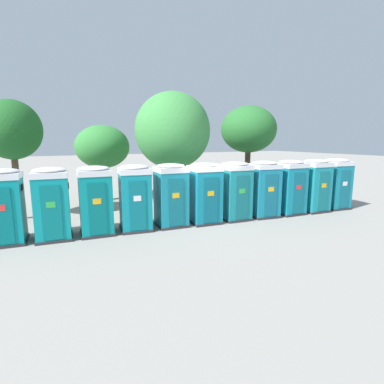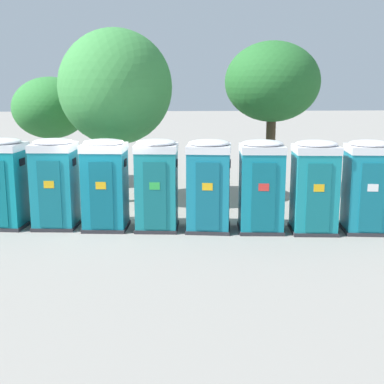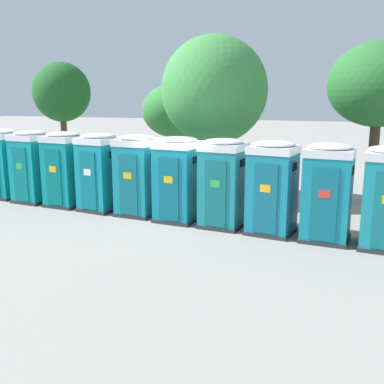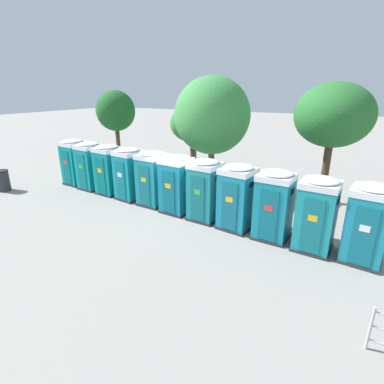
% 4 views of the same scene
% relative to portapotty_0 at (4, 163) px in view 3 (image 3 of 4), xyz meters
% --- Properties ---
extents(ground_plane, '(120.00, 120.00, 0.00)m').
position_rel_portapotty_0_xyz_m(ground_plane, '(7.23, -0.55, -1.28)').
color(ground_plane, gray).
extents(portapotty_0, '(1.28, 1.30, 2.54)m').
position_rel_portapotty_0_xyz_m(portapotty_0, '(0.00, 0.00, 0.00)').
color(portapotty_0, '#2D2D33').
rests_on(portapotty_0, ground).
extents(portapotty_1, '(1.29, 1.31, 2.54)m').
position_rel_portapotty_0_xyz_m(portapotty_1, '(1.43, -0.23, -0.00)').
color(portapotty_1, '#2D2D33').
rests_on(portapotty_1, ground).
extents(portapotty_2, '(1.26, 1.29, 2.54)m').
position_rel_portapotty_0_xyz_m(portapotty_2, '(2.88, -0.36, 0.00)').
color(portapotty_2, '#2D2D33').
rests_on(portapotty_2, ground).
extents(portapotty_3, '(1.33, 1.36, 2.54)m').
position_rel_portapotty_0_xyz_m(portapotty_3, '(4.32, -0.51, 0.00)').
color(portapotty_3, '#2D2D33').
rests_on(portapotty_3, ground).
extents(portapotty_4, '(1.28, 1.29, 2.54)m').
position_rel_portapotty_0_xyz_m(portapotty_4, '(5.76, -0.63, -0.00)').
color(portapotty_4, '#2D2D33').
rests_on(portapotty_4, ground).
extents(portapotty_5, '(1.31, 1.30, 2.54)m').
position_rel_portapotty_0_xyz_m(portapotty_5, '(7.19, -0.87, -0.00)').
color(portapotty_5, '#2D2D33').
rests_on(portapotty_5, ground).
extents(portapotty_6, '(1.28, 1.30, 2.54)m').
position_rel_portapotty_0_xyz_m(portapotty_6, '(8.63, -1.00, 0.00)').
color(portapotty_6, '#2D2D33').
rests_on(portapotty_6, ground).
extents(portapotty_7, '(1.37, 1.36, 2.54)m').
position_rel_portapotty_0_xyz_m(portapotty_7, '(10.07, -1.19, -0.00)').
color(portapotty_7, '#2D2D33').
rests_on(portapotty_7, ground).
extents(portapotty_8, '(1.30, 1.28, 2.54)m').
position_rel_portapotty_0_xyz_m(portapotty_8, '(11.51, -1.35, -0.00)').
color(portapotty_8, '#2D2D33').
rests_on(portapotty_8, ground).
extents(street_tree_0, '(2.42, 2.42, 5.13)m').
position_rel_portapotty_0_xyz_m(street_tree_0, '(0.25, 3.41, 2.56)').
color(street_tree_0, brown).
rests_on(street_tree_0, ground).
extents(street_tree_1, '(2.99, 2.99, 4.27)m').
position_rel_portapotty_0_xyz_m(street_tree_1, '(4.44, 5.91, 1.75)').
color(street_tree_1, brown).
rests_on(street_tree_1, ground).
extents(street_tree_2, '(3.77, 3.77, 5.82)m').
position_rel_portapotty_0_xyz_m(street_tree_2, '(7.28, 2.55, 2.61)').
color(street_tree_2, brown).
rests_on(street_tree_2, ground).
extents(street_tree_3, '(3.36, 3.36, 5.49)m').
position_rel_portapotty_0_xyz_m(street_tree_3, '(12.73, 3.42, 2.77)').
color(street_tree_3, '#4C3826').
rests_on(street_tree_3, ground).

